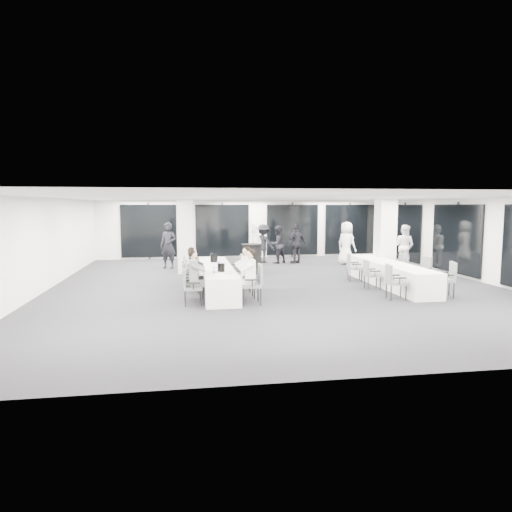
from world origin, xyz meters
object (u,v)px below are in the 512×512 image
at_px(chair_main_right_far, 238,266).
at_px(ice_bucket_far, 214,258).
at_px(chair_main_left_near, 190,285).
at_px(standing_guest_e, 346,240).
at_px(chair_main_left_second, 189,279).
at_px(chair_main_right_fourth, 242,271).
at_px(chair_main_left_mid, 189,276).
at_px(chair_main_right_near, 255,281).
at_px(chair_side_left_near, 393,279).
at_px(standing_guest_h, 404,243).
at_px(standing_guest_c, 263,241).
at_px(standing_guest_d, 296,241).
at_px(chair_side_right_far, 398,265).
at_px(standing_guest_g, 168,242).
at_px(chair_side_right_near, 447,277).
at_px(chair_side_right_mid, 422,270).
at_px(cocktail_table, 252,259).
at_px(standing_guest_a, 255,245).
at_px(chair_side_left_mid, 370,272).
at_px(chair_main_right_second, 250,280).
at_px(banquet_table_main, 217,278).
at_px(chair_main_left_fourth, 189,272).
at_px(chair_main_right_mid, 245,273).
at_px(banquet_table_side, 389,274).
at_px(chair_side_left_far, 353,266).
at_px(ice_bucket_near, 221,268).

bearing_deg(chair_main_right_far, ice_bucket_far, 143.28).
bearing_deg(chair_main_left_near, standing_guest_e, 135.23).
relative_size(chair_main_left_second, chair_main_right_fourth, 1.16).
bearing_deg(chair_main_left_mid, chair_main_right_near, 44.91).
relative_size(chair_side_left_near, standing_guest_h, 0.48).
relative_size(standing_guest_c, standing_guest_d, 0.98).
distance_m(chair_main_left_near, chair_side_right_far, 7.77).
bearing_deg(chair_main_left_mid, standing_guest_g, -169.66).
xyz_separation_m(chair_main_left_near, ice_bucket_far, (0.82, 2.89, 0.35)).
distance_m(chair_main_left_near, chair_side_right_near, 7.18).
distance_m(chair_main_left_mid, chair_side_right_mid, 7.19).
xyz_separation_m(cocktail_table, chair_side_right_mid, (4.79, -3.83, -0.00)).
bearing_deg(standing_guest_a, chair_side_left_mid, -99.73).
relative_size(cocktail_table, standing_guest_c, 0.57).
height_order(chair_main_left_near, chair_side_right_far, chair_main_left_near).
xyz_separation_m(chair_main_left_near, chair_main_right_second, (1.66, 0.69, -0.05)).
bearing_deg(chair_main_right_far, standing_guest_e, -41.10).
relative_size(banquet_table_main, cocktail_table, 4.49).
distance_m(chair_side_right_near, standing_guest_c, 9.20).
relative_size(chair_main_left_mid, chair_side_right_mid, 0.88).
relative_size(standing_guest_d, standing_guest_g, 0.94).
height_order(banquet_table_main, standing_guest_h, standing_guest_h).
bearing_deg(chair_side_left_near, chair_side_right_mid, 138.82).
bearing_deg(chair_side_left_mid, standing_guest_e, 172.51).
relative_size(chair_main_left_mid, chair_main_left_fourth, 0.99).
height_order(chair_main_right_near, chair_side_left_mid, chair_main_right_near).
bearing_deg(chair_main_left_fourth, chair_side_right_mid, 95.17).
relative_size(chair_main_right_mid, chair_side_left_mid, 1.11).
distance_m(chair_side_right_near, standing_guest_d, 8.29).
relative_size(banquet_table_side, chair_side_left_far, 5.39).
bearing_deg(standing_guest_d, chair_main_right_far, 25.18).
bearing_deg(standing_guest_a, chair_side_left_far, -89.49).
distance_m(banquet_table_main, ice_bucket_near, 1.29).
distance_m(cocktail_table, standing_guest_e, 4.90).
bearing_deg(chair_main_left_second, chair_side_right_near, 84.97).
relative_size(chair_main_right_mid, chair_side_right_mid, 1.01).
xyz_separation_m(chair_main_left_fourth, standing_guest_d, (4.79, 5.38, 0.50)).
distance_m(cocktail_table, ice_bucket_far, 2.80).
distance_m(chair_main_left_near, standing_guest_d, 9.26).
relative_size(banquet_table_side, chair_main_right_fourth, 5.84).
height_order(chair_main_left_near, chair_side_left_far, chair_main_left_near).
bearing_deg(banquet_table_side, chair_main_left_near, -163.50).
xyz_separation_m(chair_main_right_fourth, ice_bucket_far, (-0.84, 0.43, 0.40)).
distance_m(chair_main_left_fourth, ice_bucket_far, 0.97).
bearing_deg(standing_guest_h, chair_main_left_near, 85.61).
height_order(chair_main_left_near, ice_bucket_near, ice_bucket_near).
bearing_deg(chair_main_left_fourth, chair_side_right_near, 84.91).
distance_m(banquet_table_side, chair_main_right_far, 4.99).
distance_m(chair_side_left_mid, chair_side_left_far, 1.47).
distance_m(banquet_table_main, standing_guest_g, 5.49).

